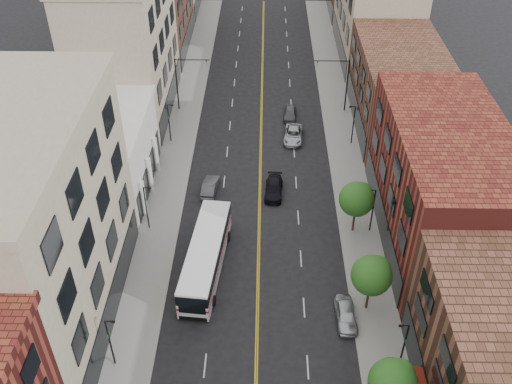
# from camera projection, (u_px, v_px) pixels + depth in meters

# --- Properties ---
(sidewalk_left) EXTENTS (4.00, 110.00, 0.15)m
(sidewalk_left) POSITION_uv_depth(u_px,v_px,m) (174.00, 165.00, 65.73)
(sidewalk_left) COLOR gray
(sidewalk_left) RESTS_ON ground
(sidewalk_right) EXTENTS (4.00, 110.00, 0.15)m
(sidewalk_right) POSITION_uv_depth(u_px,v_px,m) (347.00, 167.00, 65.45)
(sidewalk_right) COLOR gray
(sidewalk_right) RESTS_ON ground
(bldg_l_tanoffice) EXTENTS (10.00, 22.00, 18.00)m
(bldg_l_tanoffice) POSITION_uv_depth(u_px,v_px,m) (32.00, 235.00, 42.97)
(bldg_l_tanoffice) COLOR gray
(bldg_l_tanoffice) RESTS_ON ground
(bldg_l_white) EXTENTS (10.00, 14.00, 8.00)m
(bldg_l_white) POSITION_uv_depth(u_px,v_px,m) (100.00, 156.00, 60.26)
(bldg_l_white) COLOR silver
(bldg_l_white) RESTS_ON ground
(bldg_l_far_a) EXTENTS (10.00, 20.00, 18.00)m
(bldg_l_far_a) POSITION_uv_depth(u_px,v_px,m) (125.00, 45.00, 70.65)
(bldg_l_far_a) COLOR gray
(bldg_l_far_a) RESTS_ON ground
(bldg_l_far_b) EXTENTS (10.00, 20.00, 15.00)m
(bldg_l_far_b) POSITION_uv_depth(u_px,v_px,m) (152.00, 2.00, 87.38)
(bldg_l_far_b) COLOR #503020
(bldg_l_far_b) RESTS_ON ground
(bldg_r_mid) EXTENTS (10.00, 22.00, 12.00)m
(bldg_r_mid) POSITION_uv_depth(u_px,v_px,m) (442.00, 184.00, 53.03)
(bldg_r_mid) COLOR #581A17
(bldg_r_mid) RESTS_ON ground
(bldg_r_far_a) EXTENTS (10.00, 20.00, 10.00)m
(bldg_r_far_a) POSITION_uv_depth(u_px,v_px,m) (399.00, 88.00, 70.25)
(bldg_r_far_a) COLOR #503020
(bldg_r_far_a) RESTS_ON ground
(bldg_r_far_b) EXTENTS (10.00, 22.00, 14.00)m
(bldg_r_far_b) POSITION_uv_depth(u_px,v_px,m) (376.00, 11.00, 85.63)
(bldg_r_far_b) COLOR gray
(bldg_r_far_b) RESTS_ON ground
(tree_r_1) EXTENTS (3.40, 3.40, 5.59)m
(tree_r_1) POSITION_uv_depth(u_px,v_px,m) (394.00, 381.00, 38.52)
(tree_r_1) COLOR black
(tree_r_1) RESTS_ON sidewalk_right
(tree_r_2) EXTENTS (3.40, 3.40, 5.59)m
(tree_r_2) POSITION_uv_depth(u_px,v_px,m) (373.00, 274.00, 46.43)
(tree_r_2) COLOR black
(tree_r_2) RESTS_ON sidewalk_right
(tree_r_3) EXTENTS (3.40, 3.40, 5.59)m
(tree_r_3) POSITION_uv_depth(u_px,v_px,m) (358.00, 198.00, 54.34)
(tree_r_3) COLOR black
(tree_r_3) RESTS_ON sidewalk_right
(lamp_l_1) EXTENTS (0.81, 0.55, 5.05)m
(lamp_l_1) POSITION_uv_depth(u_px,v_px,m) (110.00, 340.00, 42.62)
(lamp_l_1) COLOR black
(lamp_l_1) RESTS_ON sidewalk_left
(lamp_l_2) EXTENTS (0.81, 0.55, 5.05)m
(lamp_l_2) POSITION_uv_depth(u_px,v_px,m) (146.00, 206.00, 55.27)
(lamp_l_2) COLOR black
(lamp_l_2) RESTS_ON sidewalk_left
(lamp_l_3) EXTENTS (0.81, 0.55, 5.05)m
(lamp_l_3) POSITION_uv_depth(u_px,v_px,m) (169.00, 121.00, 67.93)
(lamp_l_3) COLOR black
(lamp_l_3) RESTS_ON sidewalk_left
(lamp_r_1) EXTENTS (0.81, 0.55, 5.05)m
(lamp_r_1) POSITION_uv_depth(u_px,v_px,m) (404.00, 345.00, 42.31)
(lamp_r_1) COLOR black
(lamp_r_1) RESTS_ON sidewalk_right
(lamp_r_2) EXTENTS (0.81, 0.55, 5.05)m
(lamp_r_2) POSITION_uv_depth(u_px,v_px,m) (373.00, 208.00, 54.97)
(lamp_r_2) COLOR black
(lamp_r_2) RESTS_ON sidewalk_right
(lamp_r_3) EXTENTS (0.81, 0.55, 5.05)m
(lamp_r_3) POSITION_uv_depth(u_px,v_px,m) (353.00, 123.00, 67.62)
(lamp_r_3) COLOR black
(lamp_r_3) RESTS_ON sidewalk_right
(signal_mast_left) EXTENTS (4.49, 0.18, 7.20)m
(signal_mast_left) POSITION_uv_depth(u_px,v_px,m) (182.00, 78.00, 73.22)
(signal_mast_left) COLOR black
(signal_mast_left) RESTS_ON sidewalk_left
(signal_mast_right) EXTENTS (4.49, 0.18, 7.20)m
(signal_mast_right) POSITION_uv_depth(u_px,v_px,m) (342.00, 79.00, 72.93)
(signal_mast_right) COLOR black
(signal_mast_right) RESTS_ON sidewalk_right
(city_bus) EXTENTS (3.93, 12.64, 3.20)m
(city_bus) POSITION_uv_depth(u_px,v_px,m) (206.00, 255.00, 51.44)
(city_bus) COLOR white
(city_bus) RESTS_ON ground
(car_parked_far) EXTENTS (1.80, 4.19, 1.41)m
(car_parked_far) POSITION_uv_depth(u_px,v_px,m) (346.00, 315.00, 47.45)
(car_parked_far) COLOR silver
(car_parked_far) RESTS_ON ground
(car_lane_behind) EXTENTS (1.81, 4.26, 1.37)m
(car_lane_behind) POSITION_uv_depth(u_px,v_px,m) (210.00, 186.00, 61.50)
(car_lane_behind) COLOR #49484D
(car_lane_behind) RESTS_ON ground
(car_lane_a) EXTENTS (2.14, 4.68, 1.33)m
(car_lane_a) POSITION_uv_depth(u_px,v_px,m) (274.00, 189.00, 61.20)
(car_lane_a) COLOR black
(car_lane_a) RESTS_ON ground
(car_lane_b) EXTENTS (2.71, 5.06, 1.35)m
(car_lane_b) POSITION_uv_depth(u_px,v_px,m) (293.00, 135.00, 69.83)
(car_lane_b) COLOR #ADB1B5
(car_lane_b) RESTS_ON ground
(car_lane_c) EXTENTS (1.89, 4.03, 1.33)m
(car_lane_c) POSITION_uv_depth(u_px,v_px,m) (290.00, 113.00, 73.98)
(car_lane_c) COLOR #4D4C51
(car_lane_c) RESTS_ON ground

